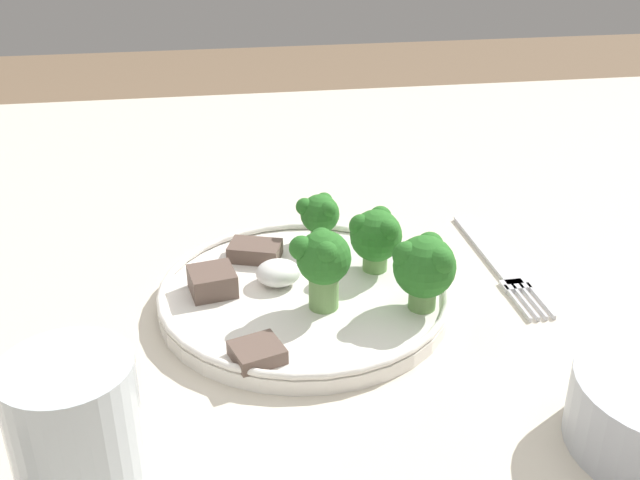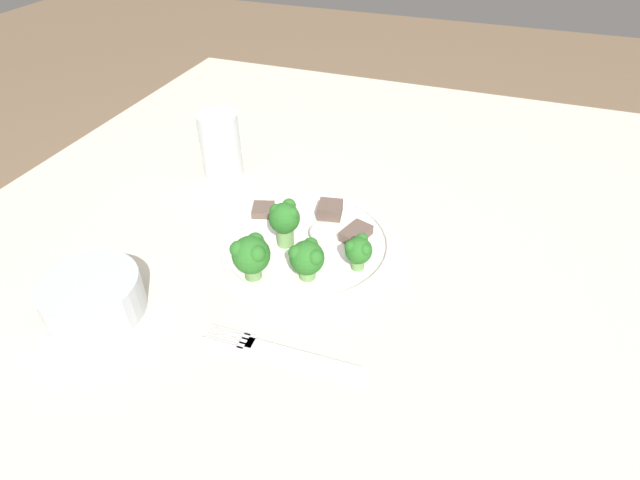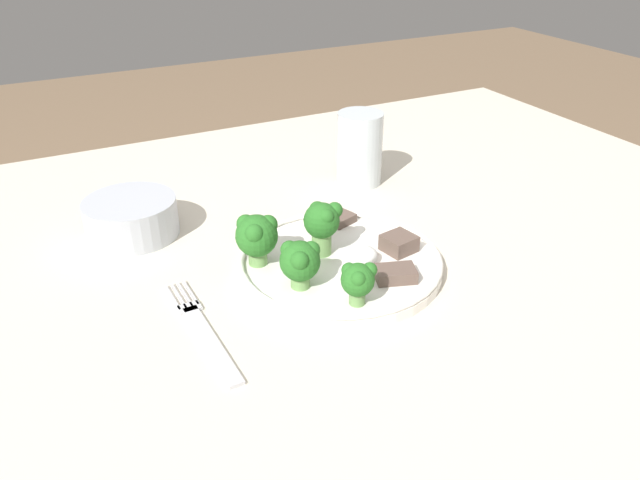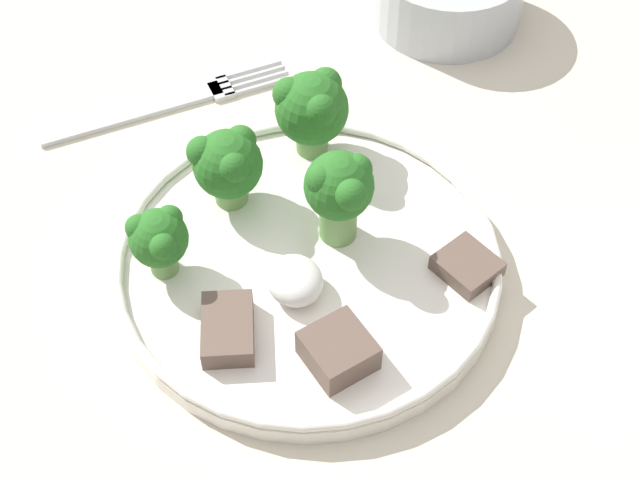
% 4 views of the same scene
% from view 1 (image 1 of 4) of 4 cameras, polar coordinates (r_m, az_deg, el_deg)
% --- Properties ---
extents(table, '(1.34, 1.14, 0.71)m').
position_cam_1_polar(table, '(0.69, -0.61, -8.47)').
color(table, beige).
rests_on(table, ground_plane).
extents(dinner_plate, '(0.24, 0.24, 0.02)m').
position_cam_1_polar(dinner_plate, '(0.61, -1.21, -4.18)').
color(dinner_plate, white).
rests_on(dinner_plate, table).
extents(fork, '(0.03, 0.19, 0.00)m').
position_cam_1_polar(fork, '(0.69, 13.28, -1.62)').
color(fork, silver).
rests_on(fork, table).
extents(drinking_glass, '(0.07, 0.07, 0.11)m').
position_cam_1_polar(drinking_glass, '(0.42, -17.69, -15.60)').
color(drinking_glass, silver).
rests_on(drinking_glass, table).
extents(broccoli_floret_near_rim_left, '(0.04, 0.04, 0.07)m').
position_cam_1_polar(broccoli_floret_near_rim_left, '(0.57, -0.15, -1.59)').
color(broccoli_floret_near_rim_left, '#709E56').
rests_on(broccoli_floret_near_rim_left, dinner_plate).
extents(broccoli_floret_center_left, '(0.04, 0.04, 0.05)m').
position_cam_1_polar(broccoli_floret_center_left, '(0.67, -0.01, 2.01)').
color(broccoli_floret_center_left, '#709E56').
rests_on(broccoli_floret_center_left, dinner_plate).
extents(broccoli_floret_back_left, '(0.05, 0.04, 0.05)m').
position_cam_1_polar(broccoli_floret_back_left, '(0.63, 4.29, 0.38)').
color(broccoli_floret_back_left, '#709E56').
rests_on(broccoli_floret_back_left, dinner_plate).
extents(broccoli_floret_front_left, '(0.05, 0.05, 0.06)m').
position_cam_1_polar(broccoli_floret_front_left, '(0.57, 7.97, -1.97)').
color(broccoli_floret_front_left, '#709E56').
rests_on(broccoli_floret_front_left, dinner_plate).
extents(meat_slice_front_slice, '(0.05, 0.04, 0.01)m').
position_cam_1_polar(meat_slice_front_slice, '(0.66, -4.97, -0.83)').
color(meat_slice_front_slice, brown).
rests_on(meat_slice_front_slice, dinner_plate).
extents(meat_slice_middle_slice, '(0.04, 0.04, 0.02)m').
position_cam_1_polar(meat_slice_middle_slice, '(0.61, -8.21, -3.14)').
color(meat_slice_middle_slice, brown).
rests_on(meat_slice_middle_slice, dinner_plate).
extents(meat_slice_rear_slice, '(0.04, 0.04, 0.01)m').
position_cam_1_polar(meat_slice_rear_slice, '(0.53, -4.81, -8.53)').
color(meat_slice_rear_slice, brown).
rests_on(meat_slice_rear_slice, dinner_plate).
extents(sauce_dollop, '(0.04, 0.03, 0.02)m').
position_cam_1_polar(sauce_dollop, '(0.62, -3.21, -2.51)').
color(sauce_dollop, white).
rests_on(sauce_dollop, dinner_plate).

